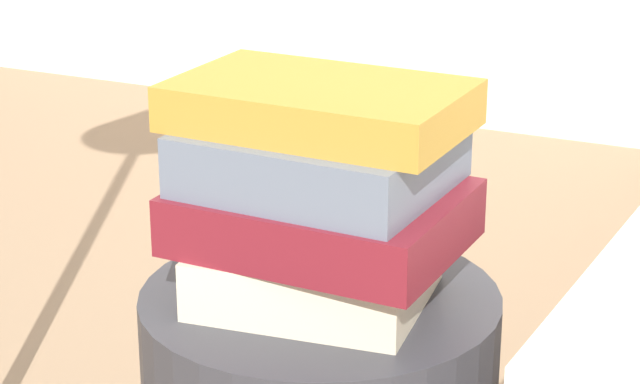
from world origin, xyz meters
name	(u,v)px	position (x,y,z in m)	size (l,w,h in m)	color
book_cream	(314,271)	(0.00, -0.01, 0.45)	(0.22, 0.19, 0.06)	beige
book_maroon	(322,217)	(0.01, -0.01, 0.51)	(0.27, 0.21, 0.06)	maroon
book_slate	(319,156)	(0.00, 0.00, 0.57)	(0.24, 0.21, 0.06)	slate
book_ochre	(322,107)	(0.00, 0.00, 0.62)	(0.28, 0.18, 0.05)	#B7842D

